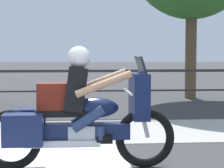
{
  "coord_description": "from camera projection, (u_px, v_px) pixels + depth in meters",
  "views": [
    {
      "loc": [
        -0.15,
        -4.74,
        1.49
      ],
      "look_at": [
        0.44,
        2.47,
        0.96
      ],
      "focal_mm": 70.0,
      "sensor_mm": 36.0,
      "label": 1
    }
  ],
  "objects": [
    {
      "name": "fence_railing",
      "position": [
        83.0,
        80.0,
        10.02
      ],
      "size": [
        36.0,
        0.05,
        1.09
      ],
      "color": "#232326",
      "rests_on": "ground"
    },
    {
      "name": "sidewalk_band",
      "position": [
        85.0,
        131.0,
        8.21
      ],
      "size": [
        44.0,
        2.4,
        0.01
      ],
      "primitive_type": "cube",
      "color": "#A8A59E",
      "rests_on": "ground"
    },
    {
      "name": "motorcycle",
      "position": [
        78.0,
        115.0,
        5.54
      ],
      "size": [
        2.48,
        0.76,
        1.57
      ],
      "rotation": [
        0.0,
        0.0,
        -0.07
      ],
      "color": "black",
      "rests_on": "ground"
    }
  ]
}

